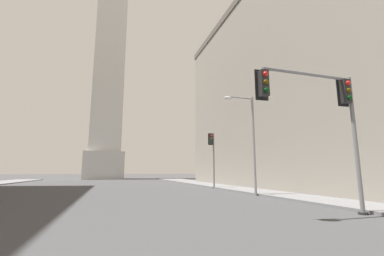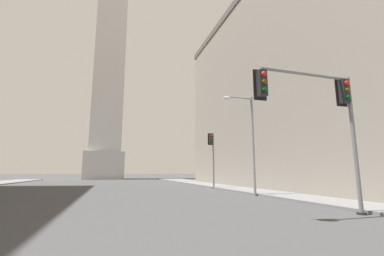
# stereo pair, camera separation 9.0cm
# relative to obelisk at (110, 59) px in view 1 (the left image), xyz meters

# --- Properties ---
(sidewalk_right) EXTENTS (5.00, 79.97, 0.15)m
(sidewalk_right) POSITION_rel_obelisk_xyz_m (14.90, -42.65, -30.85)
(sidewalk_right) COLOR slate
(sidewalk_right) RESTS_ON ground_plane
(building_right) EXTENTS (25.75, 38.38, 23.39)m
(building_right) POSITION_rel_obelisk_xyz_m (28.42, -42.95, -19.23)
(building_right) COLOR gray
(building_right) RESTS_ON ground_plane
(obelisk) EXTENTS (9.18, 9.18, 64.96)m
(obelisk) POSITION_rel_obelisk_xyz_m (0.00, 0.00, 0.00)
(obelisk) COLOR silver
(obelisk) RESTS_ON ground_plane
(traffic_light_near_right) EXTENTS (5.08, 0.51, 6.14)m
(traffic_light_near_right) POSITION_rel_obelisk_xyz_m (10.40, -58.10, -26.25)
(traffic_light_near_right) COLOR slate
(traffic_light_near_right) RESTS_ON ground_plane
(traffic_light_mid_right) EXTENTS (0.77, 0.50, 6.13)m
(traffic_light_mid_right) POSITION_rel_obelisk_xyz_m (12.38, -40.13, -26.90)
(traffic_light_mid_right) COLOR slate
(traffic_light_mid_right) RESTS_ON ground_plane
(street_lamp) EXTENTS (2.54, 0.36, 7.75)m
(street_lamp) POSITION_rel_obelisk_xyz_m (11.84, -49.16, -26.17)
(street_lamp) COLOR gray
(street_lamp) RESTS_ON ground_plane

